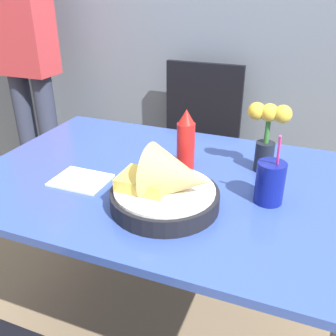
# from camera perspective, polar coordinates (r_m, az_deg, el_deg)

# --- Properties ---
(ground_plane) EXTENTS (12.00, 12.00, 0.00)m
(ground_plane) POSITION_cam_1_polar(r_m,az_deg,el_deg) (1.66, -0.55, -24.25)
(ground_plane) COLOR #7A664C
(dining_table) EXTENTS (1.19, 0.82, 0.73)m
(dining_table) POSITION_cam_1_polar(r_m,az_deg,el_deg) (1.23, -0.67, -5.32)
(dining_table) COLOR #334C9E
(dining_table) RESTS_ON ground_plane
(chair_far_window) EXTENTS (0.40, 0.40, 0.93)m
(chair_far_window) POSITION_cam_1_polar(r_m,az_deg,el_deg) (1.95, 4.47, 4.30)
(chair_far_window) COLOR black
(chair_far_window) RESTS_ON ground_plane
(food_basket) EXTENTS (0.30, 0.30, 0.18)m
(food_basket) POSITION_cam_1_polar(r_m,az_deg,el_deg) (1.00, 0.18, -3.02)
(food_basket) COLOR black
(food_basket) RESTS_ON dining_table
(ketchup_bottle) EXTENTS (0.06, 0.06, 0.20)m
(ketchup_bottle) POSITION_cam_1_polar(r_m,az_deg,el_deg) (1.21, 2.74, 4.23)
(ketchup_bottle) COLOR red
(ketchup_bottle) RESTS_ON dining_table
(drink_cup) EXTENTS (0.08, 0.08, 0.21)m
(drink_cup) POSITION_cam_1_polar(r_m,az_deg,el_deg) (1.07, 15.25, -2.33)
(drink_cup) COLOR navy
(drink_cup) RESTS_ON dining_table
(flower_vase) EXTENTS (0.13, 0.06, 0.23)m
(flower_vase) POSITION_cam_1_polar(r_m,az_deg,el_deg) (1.21, 14.88, 5.43)
(flower_vase) COLOR black
(flower_vase) RESTS_ON dining_table
(napkin) EXTENTS (0.17, 0.13, 0.01)m
(napkin) POSITION_cam_1_polar(r_m,az_deg,el_deg) (1.19, -13.14, -1.79)
(napkin) COLOR white
(napkin) RESTS_ON dining_table
(person_standing) EXTENTS (0.32, 0.19, 1.71)m
(person_standing) POSITION_cam_1_polar(r_m,az_deg,el_deg) (2.23, -21.17, 17.33)
(person_standing) COLOR #2D3347
(person_standing) RESTS_ON ground_plane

